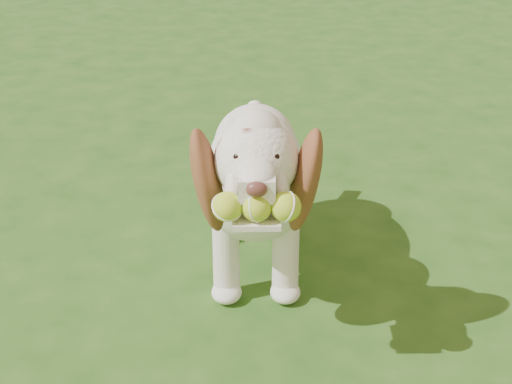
{
  "coord_description": "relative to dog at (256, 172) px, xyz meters",
  "views": [
    {
      "loc": [
        -0.36,
        -2.6,
        1.73
      ],
      "look_at": [
        -0.23,
        -0.09,
        0.49
      ],
      "focal_mm": 60.0,
      "sensor_mm": 36.0,
      "label": 1
    }
  ],
  "objects": [
    {
      "name": "ground",
      "position": [
        0.22,
        -0.17,
        -0.44
      ],
      "size": [
        80.0,
        80.0,
        0.0
      ],
      "primitive_type": "plane",
      "color": "#214D16",
      "rests_on": "ground"
    },
    {
      "name": "dog",
      "position": [
        0.0,
        0.0,
        0.0
      ],
      "size": [
        0.45,
        1.28,
        0.83
      ],
      "rotation": [
        0.0,
        0.0,
        -0.05
      ],
      "color": "white",
      "rests_on": "ground"
    }
  ]
}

